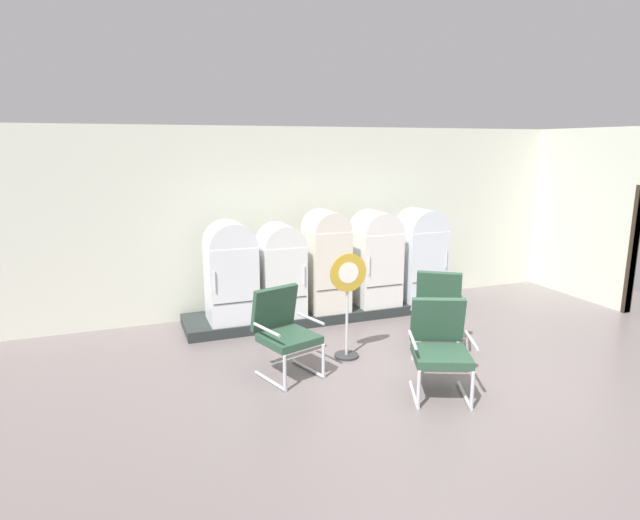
% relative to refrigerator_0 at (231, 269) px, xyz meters
% --- Properties ---
extents(ground, '(12.00, 10.00, 0.05)m').
position_rel_refrigerator_0_xyz_m(ground, '(1.60, -2.91, -0.96)').
color(ground, slate).
extents(back_wall, '(11.76, 0.12, 3.00)m').
position_rel_refrigerator_0_xyz_m(back_wall, '(1.60, 0.75, 0.58)').
color(back_wall, silver).
rests_on(back_wall, ground).
extents(side_wall_right, '(0.16, 2.20, 3.00)m').
position_rel_refrigerator_0_xyz_m(side_wall_right, '(6.26, -0.44, 0.56)').
color(side_wall_right, silver).
rests_on(side_wall_right, ground).
extents(display_plinth, '(4.61, 0.95, 0.15)m').
position_rel_refrigerator_0_xyz_m(display_plinth, '(1.60, 0.11, -0.86)').
color(display_plinth, '#282F2E').
rests_on(display_plinth, ground).
extents(refrigerator_0, '(0.70, 0.67, 1.48)m').
position_rel_refrigerator_0_xyz_m(refrigerator_0, '(0.00, 0.00, 0.00)').
color(refrigerator_0, white).
rests_on(refrigerator_0, display_plinth).
extents(refrigerator_1, '(0.64, 0.65, 1.41)m').
position_rel_refrigerator_0_xyz_m(refrigerator_1, '(0.77, -0.01, -0.04)').
color(refrigerator_1, white).
rests_on(refrigerator_1, display_plinth).
extents(refrigerator_2, '(0.61, 0.71, 1.57)m').
position_rel_refrigerator_0_xyz_m(refrigerator_2, '(1.51, 0.02, 0.06)').
color(refrigerator_2, silver).
rests_on(refrigerator_2, display_plinth).
extents(refrigerator_3, '(0.68, 0.69, 1.53)m').
position_rel_refrigerator_0_xyz_m(refrigerator_3, '(2.37, 0.01, 0.03)').
color(refrigerator_3, white).
rests_on(refrigerator_3, display_plinth).
extents(refrigerator_4, '(0.70, 0.68, 1.53)m').
position_rel_refrigerator_0_xyz_m(refrigerator_4, '(3.21, 0.01, 0.03)').
color(refrigerator_4, white).
rests_on(refrigerator_4, display_plinth).
extents(armchair_left, '(0.80, 0.86, 1.05)m').
position_rel_refrigerator_0_xyz_m(armchair_left, '(0.27, -1.75, -0.36)').
color(armchair_left, silver).
rests_on(armchair_left, ground).
extents(armchair_right, '(0.90, 0.93, 1.05)m').
position_rel_refrigerator_0_xyz_m(armchair_right, '(2.40, -1.77, -0.36)').
color(armchair_right, silver).
rests_on(armchair_right, ground).
extents(armchair_center, '(0.84, 0.89, 1.05)m').
position_rel_refrigerator_0_xyz_m(armchair_center, '(1.73, -2.85, -0.36)').
color(armchair_center, silver).
rests_on(armchair_center, ground).
extents(sign_stand, '(0.49, 0.32, 1.39)m').
position_rel_refrigerator_0_xyz_m(sign_stand, '(1.18, -1.57, -0.23)').
color(sign_stand, '#2D2D30').
rests_on(sign_stand, ground).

